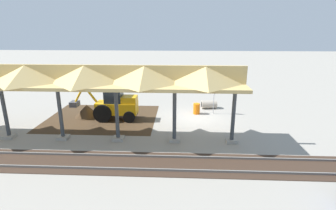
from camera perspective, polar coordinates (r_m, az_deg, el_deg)
The scene contains 9 objects.
ground_plane at distance 21.35m, azimuth 5.81°, elevation -2.80°, with size 120.00×120.00×0.00m, color gray.
dirt_work_zone at distance 21.89m, azimuth -14.12°, elevation -2.73°, with size 8.65×7.00×0.01m, color #42301E.
platform_canopy at distance 17.58m, azimuth -23.26°, elevation 5.75°, with size 23.17×3.20×4.90m.
rail_tracks at distance 14.46m, azimuth 7.33°, elevation -12.76°, with size 60.00×2.58×0.15m.
stop_sign at distance 22.04m, azimuth 10.00°, elevation 2.71°, with size 0.73×0.28×2.57m.
backhoe at distance 20.94m, azimuth -11.50°, elevation 0.19°, with size 5.30×1.75×2.82m.
dirt_mound at distance 22.55m, azimuth -17.15°, elevation -2.41°, with size 3.87×3.87×2.05m, color #42301E.
concrete_pipe at distance 23.86m, azimuth 8.90°, elevation 0.12°, with size 1.44×0.92×0.73m.
traffic_barrel at distance 22.22m, azimuth 6.23°, elevation -0.79°, with size 0.56×0.56×0.90m, color orange.
Camera 1 is at (1.20, 20.08, 7.14)m, focal length 28.00 mm.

